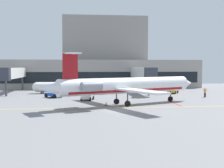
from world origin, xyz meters
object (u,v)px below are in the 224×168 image
(baggage_tug, at_px, (88,95))
(fuel_tank, at_px, (50,87))
(pushback_tractor, at_px, (55,93))
(belt_loader, at_px, (173,90))
(regional_jet, at_px, (125,86))
(marshaller, at_px, (205,92))

(baggage_tug, xyz_separation_m, fuel_tank, (-8.38, 13.95, 0.49))
(pushback_tractor, height_order, fuel_tank, fuel_tank)
(belt_loader, xyz_separation_m, fuel_tank, (-27.66, 3.24, 0.55))
(regional_jet, distance_m, fuel_tank, 25.98)
(regional_jet, height_order, pushback_tractor, regional_jet)
(fuel_tank, relative_size, marshaller, 4.14)
(regional_jet, relative_size, pushback_tractor, 7.30)
(pushback_tractor, bearing_deg, belt_loader, 13.07)
(belt_loader, relative_size, marshaller, 2.13)
(pushback_tractor, height_order, belt_loader, pushback_tractor)
(pushback_tractor, distance_m, marshaller, 29.83)
(pushback_tractor, bearing_deg, fuel_tank, 101.82)
(baggage_tug, distance_m, pushback_tractor, 8.01)
(belt_loader, distance_m, fuel_tank, 27.85)
(pushback_tractor, bearing_deg, regional_jet, -45.83)
(marshaller, bearing_deg, fuel_tank, 159.87)
(regional_jet, relative_size, belt_loader, 6.64)
(belt_loader, bearing_deg, regional_jet, -126.21)
(baggage_tug, relative_size, belt_loader, 0.94)
(pushback_tractor, bearing_deg, marshaller, -4.60)
(regional_jet, bearing_deg, baggage_tug, 126.29)
(pushback_tractor, height_order, marshaller, pushback_tractor)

